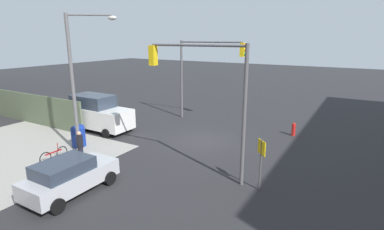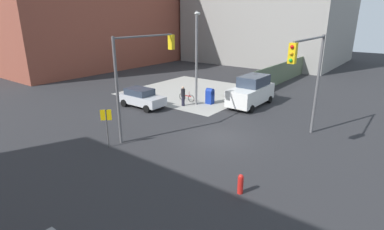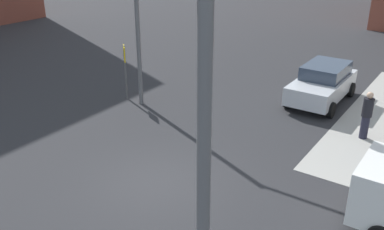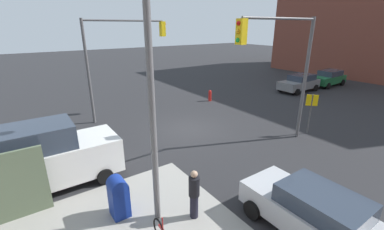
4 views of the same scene
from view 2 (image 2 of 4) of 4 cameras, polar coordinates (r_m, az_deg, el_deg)
name	(u,v)px [view 2 (image 2 of 4)]	position (r m, az deg, el deg)	size (l,w,h in m)	color
ground_plane	(220,137)	(19.81, 5.36, -4.24)	(120.00, 120.00, 0.00)	#28282B
sidewalk_corner	(193,91)	(31.74, 0.24, 4.54)	(12.00, 12.00, 0.01)	#9E9B93
construction_fence	(285,72)	(37.98, 17.25, 7.86)	(23.18, 0.12, 2.40)	#56664C
building_warehouse_north	(94,0)	(53.71, -18.12, 20.04)	(32.00, 18.00, 19.91)	brown
building_loft_east	(271,4)	(56.21, 14.88, 19.73)	(20.00, 24.00, 18.98)	gray
smokestack	(173,9)	(60.58, -3.73, 19.44)	(1.80, 1.80, 17.54)	brown
traffic_signal_nw_corner	(141,65)	(19.47, -9.68, 9.34)	(5.34, 0.36, 6.50)	#59595B
traffic_signal_se_corner	(309,69)	(18.86, 21.47, 8.12)	(5.69, 0.36, 6.50)	#59595B
street_lamp_corner	(197,52)	(25.66, 0.87, 11.90)	(2.28, 1.75, 8.00)	slate
warning_sign_two_way	(107,122)	(18.42, -15.97, -1.22)	(0.48, 0.48, 2.40)	#4C4C4C
mailbox_blue	(210,95)	(27.10, 3.43, 3.74)	(0.56, 0.64, 1.43)	navy
fire_hydrant	(240,184)	(13.85, 9.22, -12.77)	(0.26, 0.26, 0.94)	red
hatchback_silver	(142,98)	(26.38, -9.56, 3.28)	(2.02, 4.12, 1.62)	#B7BABF
van_white_delivery	(251,91)	(26.93, 11.26, 4.46)	(5.40, 2.32, 2.62)	white
pedestrian_crossing	(183,96)	(26.36, -1.71, 3.70)	(0.36, 0.36, 1.76)	black
bicycle_leaning_on_fence	(187,97)	(27.98, -1.01, 3.36)	(0.05, 1.75, 0.97)	black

